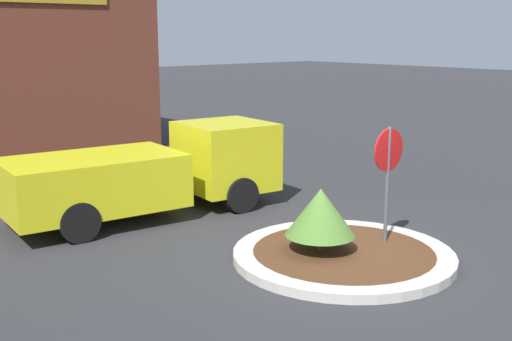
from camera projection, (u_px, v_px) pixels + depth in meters
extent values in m
plane|color=#2D2D30|center=(343.00, 260.00, 11.58)|extent=(120.00, 120.00, 0.00)
cylinder|color=#BCB7AD|center=(343.00, 255.00, 11.56)|extent=(3.99, 3.99, 0.16)
cylinder|color=#4C2D19|center=(343.00, 255.00, 11.56)|extent=(3.27, 3.27, 0.16)
cylinder|color=#4C4C51|center=(387.00, 190.00, 11.88)|extent=(0.07, 0.07, 2.34)
cylinder|color=#B71414|center=(389.00, 150.00, 11.72)|extent=(0.80, 0.03, 0.80)
cylinder|color=brown|center=(320.00, 243.00, 11.52)|extent=(0.08, 0.08, 0.29)
cone|color=#4C752D|center=(320.00, 212.00, 11.40)|extent=(1.26, 1.26, 0.86)
cube|color=gold|center=(225.00, 155.00, 15.26)|extent=(2.15, 2.18, 1.57)
cube|color=gold|center=(93.00, 183.00, 13.48)|extent=(3.85, 2.47, 1.12)
cube|color=black|center=(249.00, 141.00, 15.58)|extent=(0.23, 1.77, 0.55)
cylinder|color=black|center=(199.00, 180.00, 16.09)|extent=(0.84, 0.32, 0.82)
cylinder|color=black|center=(241.00, 195.00, 14.55)|extent=(0.84, 0.32, 0.82)
cylinder|color=black|center=(49.00, 201.00, 13.99)|extent=(0.84, 0.32, 0.82)
cylinder|color=black|center=(79.00, 222.00, 12.45)|extent=(0.84, 0.32, 0.82)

